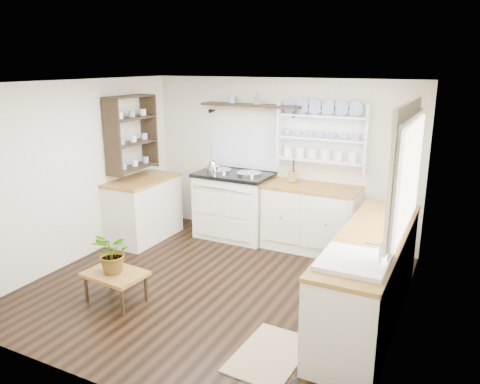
{
  "coord_description": "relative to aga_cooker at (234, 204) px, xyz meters",
  "views": [
    {
      "loc": [
        2.46,
        -4.26,
        2.5
      ],
      "look_at": [
        0.19,
        0.25,
        1.1
      ],
      "focal_mm": 35.0,
      "sensor_mm": 36.0,
      "label": 1
    }
  ],
  "objects": [
    {
      "name": "back_cabinets",
      "position": [
        1.17,
        0.03,
        -0.03
      ],
      "size": [
        1.27,
        0.63,
        0.9
      ],
      "color": "beige",
      "rests_on": "floor"
    },
    {
      "name": "wall_right",
      "position": [
        2.57,
        -1.57,
        0.66
      ],
      "size": [
        0.02,
        3.8,
        2.3
      ],
      "primitive_type": "cube",
      "color": "beige",
      "rests_on": "ground"
    },
    {
      "name": "high_shelf",
      "position": [
        0.17,
        0.21,
        1.42
      ],
      "size": [
        1.5,
        0.29,
        0.16
      ],
      "color": "black",
      "rests_on": "wall_back"
    },
    {
      "name": "aga_cooker",
      "position": [
        0.0,
        0.0,
        0.0
      ],
      "size": [
        1.08,
        0.75,
        0.99
      ],
      "color": "white",
      "rests_on": "floor"
    },
    {
      "name": "wall_left",
      "position": [
        -1.43,
        -1.57,
        0.66
      ],
      "size": [
        0.02,
        3.8,
        2.3
      ],
      "primitive_type": "cube",
      "color": "beige",
      "rests_on": "ground"
    },
    {
      "name": "utensil_crock",
      "position": [
        0.86,
        0.11,
        0.49
      ],
      "size": [
        0.12,
        0.12,
        0.14
      ],
      "primitive_type": "cylinder",
      "color": "olive",
      "rests_on": "back_cabinets"
    },
    {
      "name": "window",
      "position": [
        2.52,
        -1.42,
        1.07
      ],
      "size": [
        0.08,
        1.55,
        1.22
      ],
      "color": "white",
      "rests_on": "wall_right"
    },
    {
      "name": "wall_back",
      "position": [
        0.57,
        0.33,
        0.66
      ],
      "size": [
        4.0,
        0.02,
        2.3
      ],
      "primitive_type": "cube",
      "color": "beige",
      "rests_on": "ground"
    },
    {
      "name": "plate_rack",
      "position": [
        1.22,
        0.29,
        1.06
      ],
      "size": [
        1.2,
        0.22,
        0.9
      ],
      "color": "white",
      "rests_on": "wall_back"
    },
    {
      "name": "potted_plant",
      "position": [
        -0.22,
        -2.35,
        0.08
      ],
      "size": [
        0.49,
        0.46,
        0.45
      ],
      "primitive_type": "imported",
      "rotation": [
        0.0,
        0.0,
        -0.31
      ],
      "color": "#3F7233",
      "rests_on": "center_table"
    },
    {
      "name": "right_cabinets",
      "position": [
        2.27,
        -1.47,
        -0.03
      ],
      "size": [
        0.62,
        2.43,
        0.9
      ],
      "color": "beige",
      "rests_on": "floor"
    },
    {
      "name": "belfast_sink",
      "position": [
        2.27,
        -2.22,
        0.31
      ],
      "size": [
        0.55,
        0.6,
        0.45
      ],
      "color": "white",
      "rests_on": "right_cabinets"
    },
    {
      "name": "kettle",
      "position": [
        -0.28,
        -0.12,
        0.55
      ],
      "size": [
        0.17,
        0.17,
        0.21
      ],
      "primitive_type": null,
      "color": "silver",
      "rests_on": "aga_cooker"
    },
    {
      "name": "left_shelving",
      "position": [
        -1.27,
        -0.67,
        1.06
      ],
      "size": [
        0.28,
        0.8,
        1.05
      ],
      "primitive_type": "cube",
      "color": "black",
      "rests_on": "wall_left"
    },
    {
      "name": "center_table",
      "position": [
        -0.22,
        -2.35,
        -0.19
      ],
      "size": [
        0.67,
        0.5,
        0.34
      ],
      "rotation": [
        0.0,
        0.0,
        -0.08
      ],
      "color": "brown",
      "rests_on": "floor"
    },
    {
      "name": "ceiling",
      "position": [
        0.57,
        -1.57,
        1.81
      ],
      "size": [
        4.0,
        3.8,
        0.01
      ],
      "primitive_type": "cube",
      "color": "white",
      "rests_on": "wall_back"
    },
    {
      "name": "floor",
      "position": [
        0.57,
        -1.57,
        -0.49
      ],
      "size": [
        4.0,
        3.8,
        0.01
      ],
      "primitive_type": "cube",
      "color": "black",
      "rests_on": "ground"
    },
    {
      "name": "floor_rug",
      "position": [
        1.65,
        -2.49,
        -0.48
      ],
      "size": [
        0.59,
        0.87,
        0.02
      ],
      "primitive_type": "cube",
      "rotation": [
        0.0,
        0.0,
        -0.04
      ],
      "color": "#7D6449",
      "rests_on": "floor"
    },
    {
      "name": "left_cabinets",
      "position": [
        -1.13,
        -0.67,
        -0.03
      ],
      "size": [
        0.62,
        1.13,
        0.9
      ],
      "color": "beige",
      "rests_on": "floor"
    }
  ]
}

